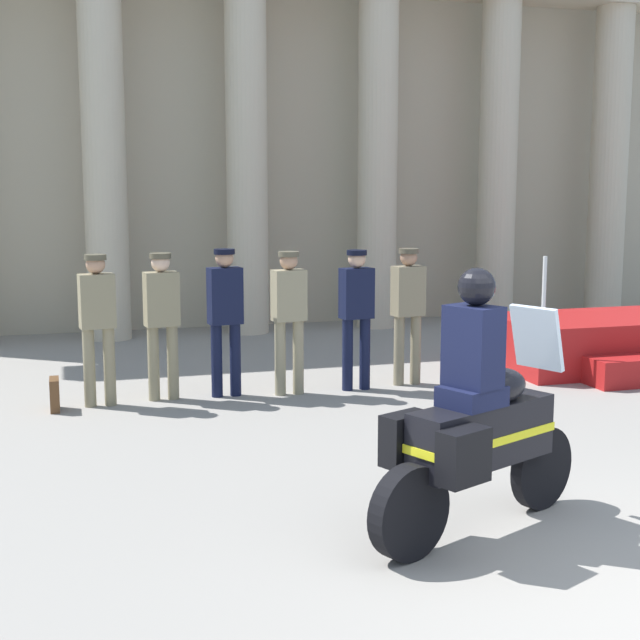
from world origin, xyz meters
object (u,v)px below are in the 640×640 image
Objects in this scene: officer_in_row_2 at (225,310)px; briefcase_on_ground at (55,395)px; motorcycle_with_rider at (476,425)px; officer_in_row_0 at (98,317)px; officer_in_row_3 at (289,311)px; officer_in_row_5 at (408,305)px; officer_in_row_1 at (162,314)px; officer_in_row_4 at (357,308)px; reviewing_stand at (600,344)px.

briefcase_on_ground is at bearing -3.20° from officer_in_row_2.
briefcase_on_ground is (-2.86, 4.47, -0.61)m from motorcycle_with_rider.
officer_in_row_2 is 2.11m from briefcase_on_ground.
officer_in_row_3 is at bearing 171.24° from officer_in_row_0.
officer_in_row_5 is 4.70× the size of briefcase_on_ground.
officer_in_row_5 is (2.99, -0.04, -0.00)m from officer_in_row_1.
officer_in_row_1 reaches higher than officer_in_row_4.
briefcase_on_ground is (-0.49, -0.08, -0.83)m from officer_in_row_0.
officer_in_row_0 is at bearing -8.15° from officer_in_row_4.
officer_in_row_5 is 4.28m from briefcase_on_ground.
officer_in_row_2 is at bearing 170.16° from officer_in_row_1.
reviewing_stand is 4.45m from officer_in_row_3.
motorcycle_with_rider is 5.34m from briefcase_on_ground.
reviewing_stand reaches higher than briefcase_on_ground.
motorcycle_with_rider is at bearing 110.11° from officer_in_row_0.
officer_in_row_3 is (1.46, -0.15, 0.00)m from officer_in_row_1.
officer_in_row_1 is 2.30m from officer_in_row_4.
motorcycle_with_rider is (-4.19, -4.78, 0.46)m from reviewing_stand.
officer_in_row_5 is at bearing 171.74° from officer_in_row_1.
briefcase_on_ground is at bearing 1.35° from officer_in_row_0.
officer_in_row_4 is 0.70m from officer_in_row_5.
officer_in_row_0 is 3.71m from officer_in_row_5.
officer_in_row_2 is at bearing 4.27° from briefcase_on_ground.
officer_in_row_2 is 0.88× the size of motorcycle_with_rider.
officer_in_row_3 is at bearing 0.58° from briefcase_on_ground.
officer_in_row_1 is 4.93m from motorcycle_with_rider.
officer_in_row_0 is 5.13m from motorcycle_with_rider.
officer_in_row_3 is 2.79m from briefcase_on_ground.
motorcycle_with_rider reaches higher than officer_in_row_2.
officer_in_row_4 reaches higher than briefcase_on_ground.
reviewing_stand is 1.58× the size of officer_in_row_1.
officer_in_row_4 reaches higher than officer_in_row_5.
officer_in_row_0 is 0.98× the size of officer_in_row_2.
officer_in_row_5 is at bearing 172.25° from officer_in_row_2.
motorcycle_with_rider is at bearing 74.49° from officer_in_row_4.
officer_in_row_2 is at bearing -7.75° from officer_in_row_5.
motorcycle_with_rider reaches higher than reviewing_stand.
officer_in_row_1 is 1.47m from briefcase_on_ground.
officer_in_row_2 is 0.74m from officer_in_row_3.
officer_in_row_2 is 1.57m from officer_in_row_4.
officer_in_row_3 is 1.54m from officer_in_row_5.
officer_in_row_4 is at bearing 169.19° from officer_in_row_1.
officer_in_row_2 reaches higher than reviewing_stand.
briefcase_on_ground is at bearing 98.46° from motorcycle_with_rider.
officer_in_row_0 is at bearing 93.38° from motorcycle_with_rider.
officer_in_row_2 is 1.02× the size of officer_in_row_3.
officer_in_row_4 is at bearing -175.58° from reviewing_stand.
briefcase_on_ground is at bearing 0.74° from officer_in_row_1.
briefcase_on_ground is at bearing -6.81° from officer_in_row_4.
officer_in_row_2 is (1.44, 0.07, 0.01)m from officer_in_row_0.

